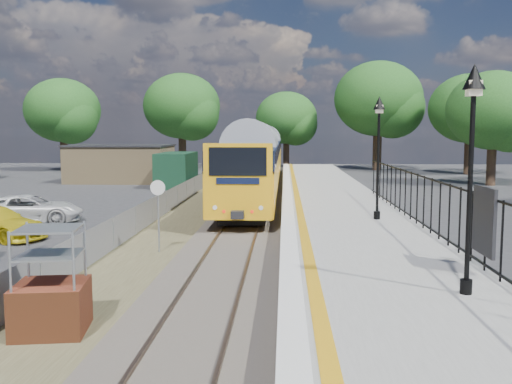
# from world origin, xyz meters

# --- Properties ---
(ground) EXTENTS (120.00, 120.00, 0.00)m
(ground) POSITION_xyz_m (0.00, 0.00, 0.00)
(ground) COLOR #2D2D30
(ground) RESTS_ON ground
(track_bed) EXTENTS (5.90, 80.00, 0.29)m
(track_bed) POSITION_xyz_m (-0.47, 9.67, 0.09)
(track_bed) COLOR #473F38
(track_bed) RESTS_ON ground
(platform) EXTENTS (5.00, 70.00, 0.90)m
(platform) POSITION_xyz_m (4.20, 8.00, 0.45)
(platform) COLOR gray
(platform) RESTS_ON ground
(platform_edge) EXTENTS (0.90, 70.00, 0.01)m
(platform_edge) POSITION_xyz_m (2.14, 8.00, 0.90)
(platform_edge) COLOR silver
(platform_edge) RESTS_ON platform
(victorian_lamp_south) EXTENTS (0.44, 0.44, 4.60)m
(victorian_lamp_south) POSITION_xyz_m (5.50, -4.00, 4.30)
(victorian_lamp_south) COLOR black
(victorian_lamp_south) RESTS_ON platform
(victorian_lamp_north) EXTENTS (0.44, 0.44, 4.60)m
(victorian_lamp_north) POSITION_xyz_m (5.30, 6.00, 4.30)
(victorian_lamp_north) COLOR black
(victorian_lamp_north) RESTS_ON platform
(palisade_fence) EXTENTS (0.12, 26.00, 2.00)m
(palisade_fence) POSITION_xyz_m (6.55, 2.24, 1.84)
(palisade_fence) COLOR black
(palisade_fence) RESTS_ON platform
(wire_fence) EXTENTS (0.06, 52.00, 1.20)m
(wire_fence) POSITION_xyz_m (-4.20, 12.00, 0.60)
(wire_fence) COLOR #999EA3
(wire_fence) RESTS_ON ground
(outbuilding) EXTENTS (10.80, 10.10, 3.12)m
(outbuilding) POSITION_xyz_m (-10.91, 31.21, 1.52)
(outbuilding) COLOR tan
(outbuilding) RESTS_ON ground
(tree_line) EXTENTS (56.80, 43.80, 11.88)m
(tree_line) POSITION_xyz_m (1.40, 42.00, 6.61)
(tree_line) COLOR #332319
(tree_line) RESTS_ON ground
(train) EXTENTS (2.82, 40.83, 3.51)m
(train) POSITION_xyz_m (0.00, 26.94, 2.34)
(train) COLOR gold
(train) RESTS_ON ground
(brick_plinth) EXTENTS (1.61, 1.61, 2.27)m
(brick_plinth) POSITION_xyz_m (-2.97, -4.30, 1.09)
(brick_plinth) COLOR brown
(brick_plinth) RESTS_ON ground
(speed_sign) EXTENTS (0.51, 0.10, 2.54)m
(speed_sign) POSITION_xyz_m (-2.50, 3.62, 1.70)
(speed_sign) COLOR #999EA3
(speed_sign) RESTS_ON ground
(car_white) EXTENTS (5.09, 3.20, 1.31)m
(car_white) POSITION_xyz_m (-9.89, 9.85, 0.65)
(car_white) COLOR silver
(car_white) RESTS_ON ground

